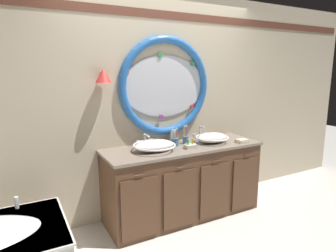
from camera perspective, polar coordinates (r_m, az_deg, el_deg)
The scene contains 12 objects.
ground_plane at distance 3.45m, azimuth 3.43°, elevation -18.86°, with size 14.00×14.00×0.00m, color silver.
back_wall_assembly at distance 3.52m, azimuth -1.32°, elevation 4.60°, with size 6.40×0.26×2.60m.
vanity_counter at distance 3.51m, azimuth 2.96°, elevation -10.59°, with size 1.86×0.65×0.85m.
sink_basin_left at distance 3.16m, azimuth -2.68°, elevation -3.79°, with size 0.46×0.46×0.12m.
sink_basin_right at distance 3.55m, azimuth 8.58°, elevation -2.24°, with size 0.40×0.40×0.12m.
faucet_set_left at distance 3.38m, azimuth -4.50°, elevation -2.87°, with size 0.21×0.15×0.14m.
faucet_set_right at distance 3.75m, azimuth 6.29°, elevation -1.42°, with size 0.23×0.12×0.17m.
toothbrush_holder_left at distance 3.37m, azimuth 1.41°, elevation -2.94°, with size 0.09×0.09×0.20m.
toothbrush_holder_right at distance 3.47m, azimuth 3.42°, elevation -2.54°, with size 0.08×0.08×0.23m.
soap_dispenser at distance 3.53m, azimuth 0.98°, elevation -2.01°, with size 0.07×0.07×0.16m.
folded_hand_towel at distance 3.63m, azimuth 14.19°, elevation -2.84°, with size 0.15×0.11×0.04m.
toiletry_basket at distance 3.27m, azimuth 4.36°, elevation -3.85°, with size 0.13×0.09×0.11m.
Camera 1 is at (-1.59, -2.53, 1.73)m, focal length 31.32 mm.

